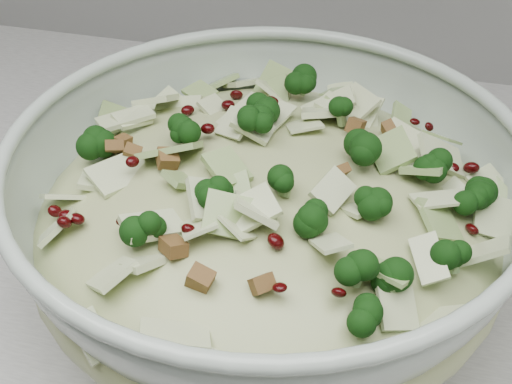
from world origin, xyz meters
TOP-DOWN VIEW (x-y plane):
  - mixing_bowl at (0.69, 1.60)m, footprint 0.41×0.41m
  - salad at (0.69, 1.60)m, footprint 0.44×0.44m

SIDE VIEW (x-z plane):
  - mixing_bowl at x=0.69m, z-range 0.90..1.04m
  - salad at x=0.69m, z-range 0.92..1.06m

